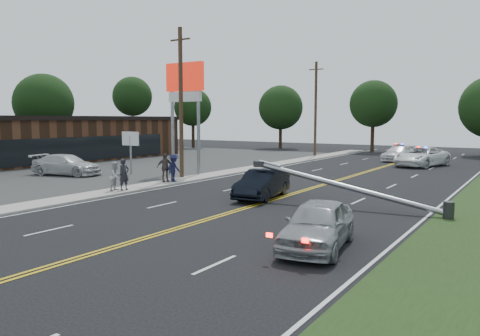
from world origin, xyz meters
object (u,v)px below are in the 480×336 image
Objects in this scene: utility_pole_far at (316,109)px; crashed_sedan at (262,184)px; bystander_a at (124,174)px; bystander_b at (116,176)px; pylon_sign at (185,91)px; fallen_streetlight at (355,189)px; bystander_c at (174,168)px; bystander_d at (165,167)px; emergency_a at (422,157)px; parked_car at (67,165)px; emergency_b at (399,153)px; small_sign at (130,142)px; utility_pole_mid at (181,103)px; waiting_sedan at (318,224)px.

crashed_sedan is at bearing -71.83° from utility_pole_far.
bystander_a is 1.09× the size of bystander_b.
pylon_sign reaches higher than fallen_streetlight.
utility_pole_far is (-13.39, 26.00, 4.17)m from fallen_streetlight.
crashed_sedan is at bearing -109.71° from bystander_c.
pylon_sign is 4.44× the size of bystander_d.
emergency_a is 3.71× the size of bystander_b.
bystander_a reaches higher than parked_car.
bystander_d is (-11.06, -20.02, 0.20)m from emergency_a.
bystander_a is at bearing -87.71° from utility_pole_far.
emergency_b is 2.89× the size of bystander_a.
pylon_sign is 4.68× the size of bystander_c.
crashed_sedan is at bearing 177.47° from fallen_streetlight.
utility_pole_far is at bearing 99.32° from crashed_sedan.
emergency_b is at bearing 57.71° from small_sign.
bystander_c is at bearing -103.61° from emergency_a.
bystander_a is at bearing -101.59° from emergency_b.
utility_pole_mid is 7.84m from bystander_b.
fallen_streetlight reaches higher than emergency_a.
bystander_a is at bearing -99.24° from emergency_a.
fallen_streetlight is at bearing -12.40° from small_sign.
small_sign reaches higher than bystander_c.
utility_pole_far reaches higher than emergency_b.
bystander_a reaches higher than emergency_b.
bystander_d reaches higher than emergency_b.
utility_pole_far is 5.75× the size of bystander_a.
bystander_c reaches higher than bystander_b.
utility_pole_far is 5.55× the size of bystander_d.
bystander_b is 0.93× the size of bystander_c.
small_sign reaches higher than crashed_sedan.
fallen_streetlight is 21.64m from parked_car.
bystander_c is at bearing 136.73° from waiting_sedan.
bystander_c is (-13.46, 8.76, 0.22)m from waiting_sedan.
pylon_sign is 0.80× the size of utility_pole_mid.
utility_pole_far is (0.00, 22.00, 0.00)m from utility_pole_mid.
parked_car is at bearing 168.29° from crashed_sedan.
emergency_a is 3.45× the size of bystander_c.
bystander_b is (-7.62, -2.81, 0.19)m from crashed_sedan.
bystander_c is at bearing -59.47° from pylon_sign.
bystander_d is (-13.86, 8.39, 0.27)m from waiting_sedan.
bystander_a is 4.15m from bystander_c.
pylon_sign is at bearing 2.65° from bystander_b.
small_sign is at bearing 155.23° from crashed_sedan.
utility_pole_far is (4.80, 22.00, 2.75)m from small_sign.
fallen_streetlight is 12.42m from bystander_c.
bystander_b is (-12.55, -2.59, -0.00)m from fallen_streetlight.
utility_pole_mid is 2.27× the size of waiting_sedan.
emergency_b is 24.91m from bystander_c.
crashed_sedan is 2.77× the size of bystander_b.
crashed_sedan is 16.71m from parked_car.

